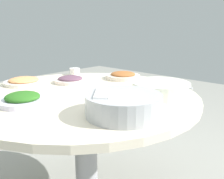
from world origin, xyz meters
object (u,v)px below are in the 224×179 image
object	(u,v)px
round_dining_table	(85,113)
dish_greens	(23,99)
dish_eggplant	(70,80)
dish_stirfry	(123,76)
soup_bowl	(161,89)
dish_shrimp	(24,81)
tea_cup_far	(75,72)
rice_bowl	(123,104)

from	to	relation	value
round_dining_table	dish_greens	xyz separation A→B (m)	(-0.31, 0.07, 0.14)
dish_eggplant	dish_stirfry	size ratio (longest dim) A/B	0.87
dish_stirfry	dish_eggplant	bearing A→B (deg)	152.26
round_dining_table	soup_bowl	world-z (taller)	soup_bowl
dish_eggplant	dish_stirfry	bearing A→B (deg)	-27.74
round_dining_table	dish_shrimp	bearing A→B (deg)	103.98
round_dining_table	dish_greens	size ratio (longest dim) A/B	5.28
round_dining_table	dish_eggplant	xyz separation A→B (m)	(0.11, 0.27, 0.13)
dish_greens	tea_cup_far	distance (m)	0.71
soup_bowl	dish_shrimp	size ratio (longest dim) A/B	1.36
dish_stirfry	dish_greens	distance (m)	0.75
rice_bowl	dish_greens	size ratio (longest dim) A/B	1.36
rice_bowl	dish_shrimp	xyz separation A→B (m)	(0.01, 0.81, -0.03)
dish_eggplant	tea_cup_far	xyz separation A→B (m)	(0.18, 0.18, 0.01)
dish_shrimp	tea_cup_far	size ratio (longest dim) A/B	3.22
round_dining_table	dish_eggplant	size ratio (longest dim) A/B	5.96
rice_bowl	tea_cup_far	size ratio (longest dim) A/B	4.16
rice_bowl	round_dining_table	bearing A→B (deg)	72.71
dish_eggplant	soup_bowl	bearing A→B (deg)	-78.38
dish_greens	tea_cup_far	size ratio (longest dim) A/B	3.07
dish_eggplant	tea_cup_far	bearing A→B (deg)	44.72
rice_bowl	dish_stirfry	size ratio (longest dim) A/B	1.34
rice_bowl	dish_eggplant	distance (m)	0.68
dish_greens	dish_shrimp	distance (m)	0.42
round_dining_table	rice_bowl	distance (m)	0.42
dish_stirfry	dish_greens	world-z (taller)	dish_greens
dish_stirfry	dish_greens	bearing A→B (deg)	-177.64
soup_bowl	dish_greens	bearing A→B (deg)	144.61
dish_stirfry	tea_cup_far	size ratio (longest dim) A/B	3.12
dish_greens	dish_shrimp	bearing A→B (deg)	61.13
tea_cup_far	soup_bowl	bearing A→B (deg)	-94.35
soup_bowl	dish_greens	world-z (taller)	soup_bowl
soup_bowl	dish_eggplant	xyz separation A→B (m)	(-0.12, 0.59, -0.02)
soup_bowl	rice_bowl	bearing A→B (deg)	-172.23
rice_bowl	dish_shrimp	bearing A→B (deg)	89.57
rice_bowl	dish_stirfry	world-z (taller)	rice_bowl
dish_shrimp	tea_cup_far	distance (m)	0.40
dish_eggplant	dish_greens	xyz separation A→B (m)	(-0.43, -0.20, 0.00)
dish_eggplant	dish_shrimp	distance (m)	0.28
dish_stirfry	dish_greens	size ratio (longest dim) A/B	1.01
dish_stirfry	rice_bowl	bearing A→B (deg)	-139.48
soup_bowl	dish_eggplant	bearing A→B (deg)	101.62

